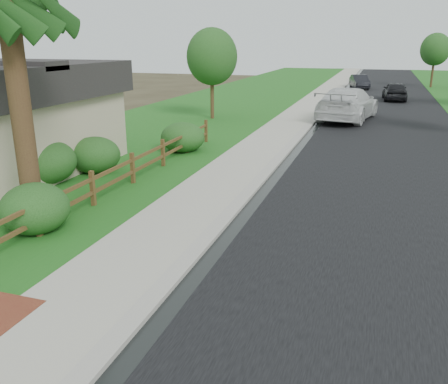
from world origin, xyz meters
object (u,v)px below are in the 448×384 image
(white_suv, at_px, (348,104))
(dark_car_mid, at_px, (395,91))
(ranch_fence, at_px, (114,176))
(palm_tree, at_px, (7,1))

(white_suv, xyz_separation_m, dark_car_mid, (2.95, 11.53, -0.24))
(ranch_fence, relative_size, dark_car_mid, 3.87)
(palm_tree, distance_m, white_suv, 21.84)
(ranch_fence, distance_m, dark_car_mid, 30.27)
(white_suv, bearing_deg, palm_tree, 81.00)
(white_suv, bearing_deg, ranch_fence, 80.30)
(white_suv, height_order, dark_car_mid, white_suv)
(ranch_fence, bearing_deg, dark_car_mid, 73.06)
(palm_tree, bearing_deg, white_suv, 72.09)
(dark_car_mid, bearing_deg, ranch_fence, 69.80)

